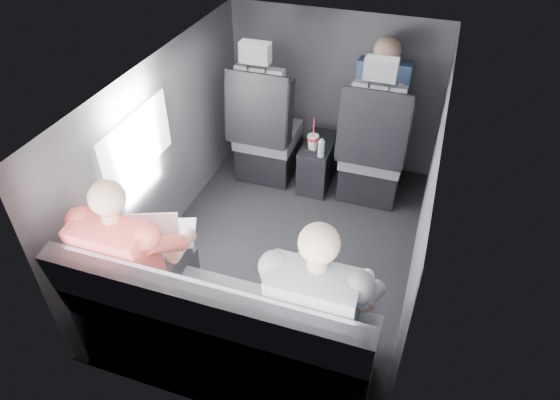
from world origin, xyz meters
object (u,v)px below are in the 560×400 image
(soda_cup, at_px, (313,142))
(laptop_black, at_px, (328,282))
(water_bottle, at_px, (321,148))
(center_console, at_px, (318,163))
(passenger_rear_left, at_px, (137,260))
(front_seat_right, at_px, (373,155))
(passenger_front_right, at_px, (381,100))
(laptop_white, at_px, (159,234))
(rear_bench, at_px, (224,336))
(front_seat_left, at_px, (266,136))
(passenger_rear_right, at_px, (320,306))

(soda_cup, distance_m, laptop_black, 1.66)
(water_bottle, height_order, laptop_black, laptop_black)
(center_console, relative_size, passenger_rear_left, 0.40)
(soda_cup, relative_size, passenger_rear_left, 0.23)
(water_bottle, bearing_deg, front_seat_right, 21.06)
(water_bottle, height_order, passenger_front_right, passenger_front_right)
(soda_cup, xyz_separation_m, laptop_white, (-0.50, -1.52, 0.17))
(front_seat_right, xyz_separation_m, laptop_white, (-0.97, -1.59, 0.24))
(laptop_white, bearing_deg, laptop_black, -2.78)
(laptop_white, distance_m, passenger_front_right, 2.08)
(soda_cup, xyz_separation_m, laptop_black, (0.51, -1.57, 0.16))
(passenger_rear_left, bearing_deg, laptop_white, 86.68)
(rear_bench, relative_size, soda_cup, 5.78)
(front_seat_right, height_order, laptop_white, front_seat_right)
(front_seat_left, xyz_separation_m, water_bottle, (0.52, -0.15, 0.07))
(front_seat_left, bearing_deg, rear_bench, -76.69)
(passenger_rear_right, relative_size, passenger_front_right, 1.49)
(laptop_black, bearing_deg, laptop_white, 177.22)
(rear_bench, bearing_deg, passenger_rear_right, 10.94)
(rear_bench, bearing_deg, water_bottle, 87.84)
(front_seat_left, height_order, front_seat_right, same)
(water_bottle, distance_m, passenger_rear_left, 1.77)
(laptop_black, bearing_deg, front_seat_left, 119.82)
(rear_bench, relative_size, laptop_white, 3.61)
(front_seat_right, relative_size, passenger_front_right, 1.53)
(center_console, relative_size, passenger_front_right, 0.58)
(front_seat_right, relative_size, passenger_rear_left, 1.04)
(rear_bench, bearing_deg, front_seat_left, 103.31)
(soda_cup, xyz_separation_m, passenger_front_right, (0.45, 0.33, 0.28))
(center_console, bearing_deg, laptop_white, -107.62)
(rear_bench, distance_m, passenger_rear_right, 0.60)
(front_seat_left, height_order, center_console, front_seat_left)
(water_bottle, relative_size, passenger_rear_right, 0.12)
(center_console, bearing_deg, soda_cup, -101.82)
(passenger_rear_left, bearing_deg, front_seat_left, 87.44)
(passenger_front_right, bearing_deg, front_seat_right, -84.69)
(passenger_rear_left, height_order, passenger_rear_right, passenger_rear_right)
(passenger_rear_right, distance_m, passenger_front_right, 2.07)
(center_console, height_order, soda_cup, soda_cup)
(front_seat_left, relative_size, passenger_rear_right, 1.03)
(laptop_white, distance_m, passenger_rear_left, 0.22)
(laptop_black, height_order, passenger_front_right, passenger_front_right)
(front_seat_right, height_order, center_console, front_seat_right)
(rear_bench, distance_m, passenger_front_right, 2.25)
(front_seat_left, relative_size, soda_cup, 4.57)
(passenger_rear_left, bearing_deg, center_console, 73.96)
(center_console, xyz_separation_m, laptop_white, (-0.52, -1.63, 0.44))
(rear_bench, xyz_separation_m, passenger_rear_right, (0.49, 0.10, 0.32))
(passenger_rear_right, height_order, passenger_front_right, passenger_front_right)
(water_bottle, xyz_separation_m, passenger_rear_right, (0.43, -1.66, 0.16))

